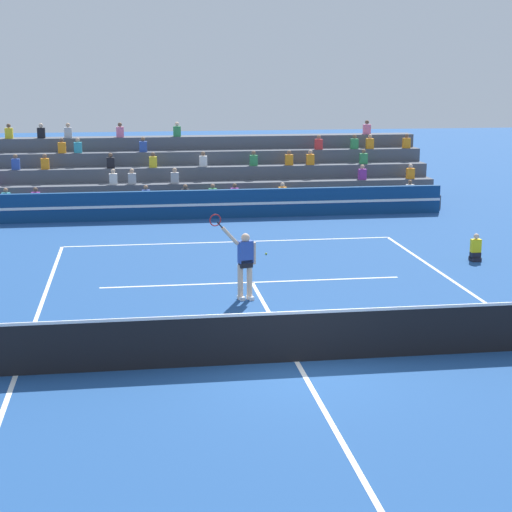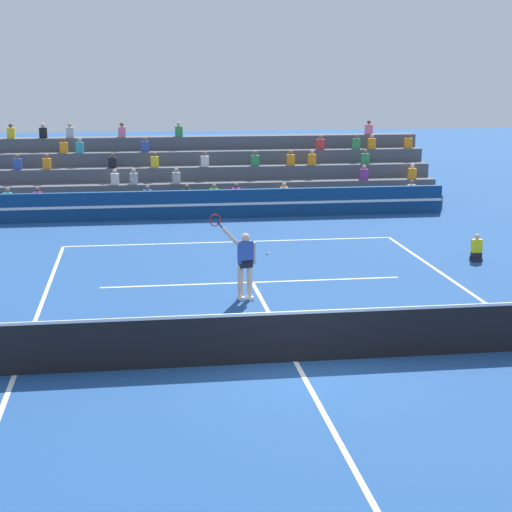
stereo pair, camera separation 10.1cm
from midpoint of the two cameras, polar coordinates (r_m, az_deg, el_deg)
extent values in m
plane|color=navy|center=(17.34, 2.56, -7.05)|extent=(120.00, 120.00, 0.00)
cube|color=white|center=(28.69, -1.89, 0.95)|extent=(11.00, 0.10, 0.01)
cube|color=white|center=(17.22, -15.90, -7.67)|extent=(0.10, 23.80, 0.01)
cube|color=white|center=(23.40, -0.39, -1.77)|extent=(8.25, 0.10, 0.01)
cube|color=white|center=(17.33, 2.56, -7.04)|extent=(0.10, 12.85, 0.01)
cube|color=black|center=(17.17, 2.58, -5.48)|extent=(11.90, 0.02, 1.00)
cube|color=white|center=(17.01, 2.59, -3.79)|extent=(11.90, 0.04, 0.06)
cube|color=navy|center=(33.11, -2.80, 3.49)|extent=(18.00, 0.24, 1.10)
cube|color=white|center=(32.98, -2.78, 3.45)|extent=(18.00, 0.02, 0.10)
cube|color=#4C515B|center=(34.40, -3.00, 3.37)|extent=(18.79, 0.95, 0.55)
cube|color=purple|center=(34.22, -14.55, 3.77)|extent=(0.32, 0.22, 0.44)
sphere|color=brown|center=(34.18, -14.58, 4.30)|extent=(0.18, 0.18, 0.18)
cube|color=orange|center=(34.53, 1.69, 4.25)|extent=(0.32, 0.22, 0.44)
sphere|color=beige|center=(34.48, 1.70, 4.78)|extent=(0.18, 0.18, 0.18)
cube|color=#2D4CA5|center=(34.02, -7.42, 4.02)|extent=(0.32, 0.22, 0.44)
sphere|color=#9E7051|center=(33.97, -7.44, 4.55)|extent=(0.18, 0.18, 0.18)
cube|color=#338C4C|center=(34.16, -2.98, 4.15)|extent=(0.32, 0.22, 0.44)
sphere|color=#9E7051|center=(34.11, -2.99, 4.68)|extent=(0.18, 0.18, 0.18)
cube|color=#B2B2B7|center=(35.83, 10.14, 4.37)|extent=(0.32, 0.22, 0.44)
sphere|color=brown|center=(35.78, 10.16, 4.87)|extent=(0.18, 0.18, 0.18)
cube|color=teal|center=(34.36, -16.40, 3.70)|extent=(0.32, 0.22, 0.44)
sphere|color=#9E7051|center=(34.32, -16.43, 4.22)|extent=(0.18, 0.18, 0.18)
cube|color=black|center=(34.08, -4.80, 4.10)|extent=(0.32, 0.22, 0.44)
sphere|color=brown|center=(34.03, -4.81, 4.63)|extent=(0.18, 0.18, 0.18)
cube|color=purple|center=(34.25, -1.51, 4.18)|extent=(0.32, 0.22, 0.44)
sphere|color=brown|center=(34.20, -1.52, 4.71)|extent=(0.18, 0.18, 0.18)
cube|color=#4C515B|center=(35.29, -3.15, 4.06)|extent=(18.79, 0.95, 1.10)
cube|color=#B2B2B7|center=(34.88, -8.34, 5.12)|extent=(0.32, 0.22, 0.44)
sphere|color=tan|center=(34.84, -8.36, 5.64)|extent=(0.18, 0.18, 0.18)
cube|color=purple|center=(36.14, 7.02, 5.42)|extent=(0.32, 0.22, 0.44)
sphere|color=tan|center=(36.11, 7.03, 5.93)|extent=(0.18, 0.18, 0.18)
cube|color=orange|center=(36.75, 10.18, 5.44)|extent=(0.32, 0.22, 0.44)
sphere|color=beige|center=(36.71, 10.20, 5.93)|extent=(0.18, 0.18, 0.18)
cube|color=#B2B2B7|center=(34.92, -5.52, 5.20)|extent=(0.32, 0.22, 0.44)
sphere|color=tan|center=(34.88, -5.53, 5.72)|extent=(0.18, 0.18, 0.18)
cube|color=silver|center=(34.89, -9.57, 5.08)|extent=(0.32, 0.22, 0.44)
sphere|color=beige|center=(34.85, -9.59, 5.60)|extent=(0.18, 0.18, 0.18)
cube|color=#4C515B|center=(36.19, -3.29, 4.71)|extent=(18.79, 0.95, 1.65)
cube|color=silver|center=(35.87, -3.62, 6.32)|extent=(0.32, 0.22, 0.44)
sphere|color=brown|center=(35.84, -3.63, 6.83)|extent=(0.18, 0.18, 0.18)
cube|color=#338C4C|center=(37.07, 7.10, 6.46)|extent=(0.32, 0.22, 0.44)
sphere|color=brown|center=(37.04, 7.11, 6.95)|extent=(0.18, 0.18, 0.18)
cube|color=#2D4CA5|center=(36.06, -15.80, 5.90)|extent=(0.32, 0.22, 0.44)
sphere|color=brown|center=(36.03, -15.83, 6.41)|extent=(0.18, 0.18, 0.18)
cube|color=orange|center=(35.93, -13.96, 5.98)|extent=(0.32, 0.22, 0.44)
sphere|color=brown|center=(35.90, -13.99, 6.49)|extent=(0.18, 0.18, 0.18)
cube|color=yellow|center=(35.76, -6.96, 6.23)|extent=(0.32, 0.22, 0.44)
sphere|color=brown|center=(35.73, -6.97, 6.74)|extent=(0.18, 0.18, 0.18)
cube|color=orange|center=(36.35, 2.14, 6.42)|extent=(0.32, 0.22, 0.44)
sphere|color=brown|center=(36.31, 2.14, 6.92)|extent=(0.18, 0.18, 0.18)
cube|color=black|center=(35.77, -9.74, 6.15)|extent=(0.32, 0.22, 0.44)
sphere|color=brown|center=(35.73, -9.76, 6.66)|extent=(0.18, 0.18, 0.18)
cube|color=#338C4C|center=(36.11, -0.24, 6.39)|extent=(0.32, 0.22, 0.44)
sphere|color=brown|center=(36.07, -0.24, 6.89)|extent=(0.18, 0.18, 0.18)
cube|color=orange|center=(36.52, 3.56, 6.44)|extent=(0.32, 0.22, 0.44)
sphere|color=tan|center=(36.49, 3.57, 6.94)|extent=(0.18, 0.18, 0.18)
cube|color=#4C515B|center=(37.09, -3.43, 5.34)|extent=(18.79, 0.95, 2.20)
cube|color=#2D4CA5|center=(36.65, -7.61, 7.24)|extent=(0.32, 0.22, 0.44)
sphere|color=brown|center=(36.62, -7.63, 7.73)|extent=(0.18, 0.18, 0.18)
cube|color=#338C4C|center=(37.88, 6.50, 7.44)|extent=(0.32, 0.22, 0.44)
sphere|color=brown|center=(37.86, 6.51, 7.93)|extent=(0.18, 0.18, 0.18)
cube|color=orange|center=(38.55, 9.92, 7.43)|extent=(0.32, 0.22, 0.44)
sphere|color=brown|center=(38.52, 9.94, 7.90)|extent=(0.18, 0.18, 0.18)
cube|color=orange|center=(36.76, -12.89, 7.05)|extent=(0.32, 0.22, 0.44)
sphere|color=brown|center=(36.73, -12.91, 7.54)|extent=(0.18, 0.18, 0.18)
cube|color=orange|center=(38.07, 7.52, 7.44)|extent=(0.32, 0.22, 0.44)
sphere|color=tan|center=(38.04, 7.54, 7.92)|extent=(0.18, 0.18, 0.18)
cube|color=red|center=(37.51, 4.12, 7.44)|extent=(0.32, 0.22, 0.44)
sphere|color=#9E7051|center=(37.48, 4.13, 7.93)|extent=(0.18, 0.18, 0.18)
cube|color=teal|center=(36.71, -11.86, 7.09)|extent=(0.32, 0.22, 0.44)
sphere|color=tan|center=(36.68, -11.88, 7.58)|extent=(0.18, 0.18, 0.18)
cube|color=#4C515B|center=(38.00, -3.56, 5.93)|extent=(18.79, 0.95, 2.75)
cube|color=#B2B2B7|center=(37.64, -12.49, 8.03)|extent=(0.32, 0.22, 0.44)
sphere|color=tan|center=(37.62, -12.51, 8.52)|extent=(0.18, 0.18, 0.18)
cube|color=yellow|center=(37.89, -16.22, 7.86)|extent=(0.32, 0.22, 0.44)
sphere|color=brown|center=(37.87, -16.25, 8.34)|extent=(0.18, 0.18, 0.18)
cube|color=pink|center=(38.96, 7.32, 8.38)|extent=(0.32, 0.22, 0.44)
sphere|color=brown|center=(38.94, 7.34, 8.85)|extent=(0.18, 0.18, 0.18)
cube|color=black|center=(37.74, -14.20, 7.96)|extent=(0.32, 0.22, 0.44)
sphere|color=beige|center=(37.71, -14.23, 8.44)|extent=(0.18, 0.18, 0.18)
cube|color=#338C4C|center=(37.59, -5.36, 8.27)|extent=(0.32, 0.22, 0.44)
sphere|color=beige|center=(37.57, -5.37, 8.76)|extent=(0.18, 0.18, 0.18)
cube|color=pink|center=(37.55, -9.13, 8.16)|extent=(0.32, 0.22, 0.44)
sphere|color=brown|center=(37.52, -9.14, 8.65)|extent=(0.18, 0.18, 0.18)
cube|color=black|center=(26.76, 14.29, -0.19)|extent=(0.28, 0.36, 0.12)
cube|color=black|center=(26.74, 14.31, 0.06)|extent=(0.28, 0.24, 0.18)
cube|color=yellow|center=(26.68, 14.34, 0.67)|extent=(0.30, 0.18, 0.40)
sphere|color=beige|center=(26.62, 14.37, 1.28)|extent=(0.17, 0.17, 0.17)
cylinder|color=beige|center=(21.65, -0.57, -1.74)|extent=(0.14, 0.14, 0.90)
cylinder|color=beige|center=(21.63, -1.19, -1.76)|extent=(0.14, 0.14, 0.90)
cube|color=black|center=(21.51, -0.84, -0.50)|extent=(0.36, 0.28, 0.20)
cube|color=#2D4CA5|center=(21.45, -0.84, 0.28)|extent=(0.40, 0.30, 0.56)
sphere|color=beige|center=(21.37, -0.84, 1.23)|extent=(0.22, 0.22, 0.22)
cube|color=white|center=(21.72, -0.52, -2.80)|extent=(0.19, 0.28, 0.09)
cube|color=white|center=(21.70, -1.14, -2.82)|extent=(0.19, 0.28, 0.09)
cylinder|color=beige|center=(21.56, -0.26, 0.19)|extent=(0.09, 0.09, 0.56)
cylinder|color=beige|center=(21.19, -1.88, 1.34)|extent=(0.48, 0.22, 0.50)
cylinder|color=black|center=(21.03, -2.56, 2.07)|extent=(0.17, 0.08, 0.18)
torus|color=#B21E1E|center=(20.96, -2.87, 2.40)|extent=(0.42, 0.15, 0.44)
sphere|color=#C6DB33|center=(26.77, 0.57, 0.16)|extent=(0.07, 0.07, 0.07)
camera|label=1|loc=(0.05, -90.13, -0.03)|focal=60.00mm
camera|label=2|loc=(0.05, 89.87, 0.03)|focal=60.00mm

